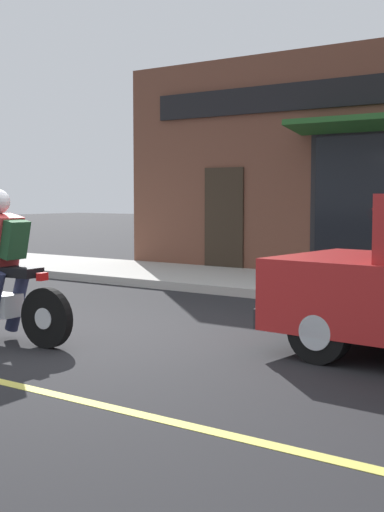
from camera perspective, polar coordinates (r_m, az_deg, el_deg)
ground_plane at (r=8.07m, az=-9.08°, el=-6.29°), size 80.00×80.00×0.00m
sidewalk_curb at (r=13.64m, az=-3.48°, el=-1.38°), size 2.60×22.00×0.14m
storefront_building at (r=12.94m, az=14.14°, el=7.18°), size 1.25×10.44×4.20m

